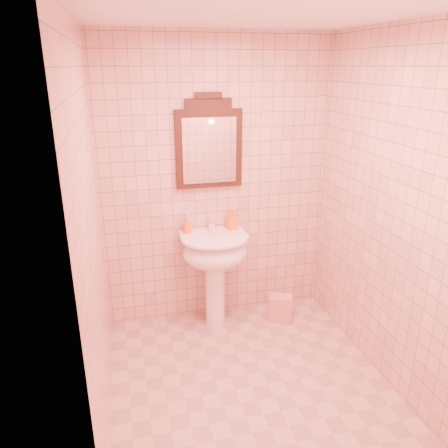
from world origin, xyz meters
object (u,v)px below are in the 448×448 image
object	(u,v)px
mirror	(209,145)
towel	(281,308)
soap_dispenser	(232,219)
toothbrush_cup	(187,227)
pedestal_sink	(215,258)

from	to	relation	value
mirror	towel	distance (m)	1.63
mirror	soap_dispenser	size ratio (longest dim) A/B	4.15
mirror	toothbrush_cup	size ratio (longest dim) A/B	4.55
soap_dispenser	toothbrush_cup	bearing A→B (deg)	168.06
soap_dispenser	towel	xyz separation A→B (m)	(0.42, -0.22, -0.83)
mirror	pedestal_sink	bearing A→B (deg)	-90.00
toothbrush_cup	pedestal_sink	bearing A→B (deg)	-35.48
mirror	towel	size ratio (longest dim) A/B	3.17
mirror	soap_dispenser	bearing A→B (deg)	-16.05
pedestal_sink	soap_dispenser	xyz separation A→B (m)	(0.19, 0.15, 0.30)
toothbrush_cup	soap_dispenser	size ratio (longest dim) A/B	0.91
pedestal_sink	toothbrush_cup	bearing A→B (deg)	144.52
towel	mirror	bearing A→B (deg)	155.60
soap_dispenser	towel	bearing A→B (deg)	-39.12
pedestal_sink	towel	size ratio (longest dim) A/B	3.50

